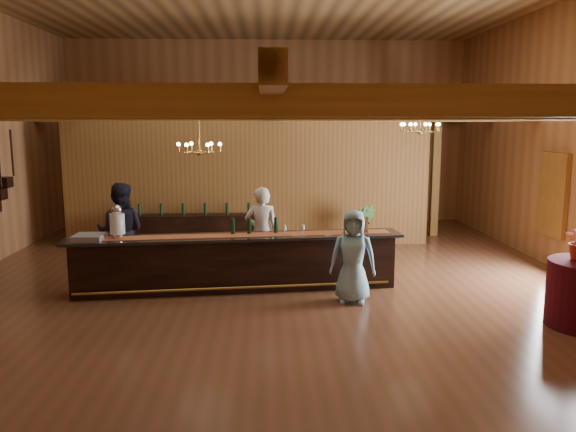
{
  "coord_description": "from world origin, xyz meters",
  "views": [
    {
      "loc": [
        -0.05,
        -10.38,
        3.0
      ],
      "look_at": [
        0.37,
        0.36,
        1.24
      ],
      "focal_mm": 35.0,
      "sensor_mm": 36.0,
      "label": 1
    }
  ],
  "objects_px": {
    "raffle_drum": "(359,223)",
    "chandelier_left": "(199,147)",
    "backbar_shelf": "(195,232)",
    "floor_plant": "(362,227)",
    "beverage_dispenser": "(117,222)",
    "staff_second": "(121,232)",
    "chandelier_right": "(420,127)",
    "guest": "(353,257)",
    "bartender": "(262,233)",
    "tasting_bar": "(237,262)"
  },
  "relations": [
    {
      "from": "raffle_drum",
      "to": "chandelier_left",
      "type": "xyz_separation_m",
      "value": [
        -2.94,
        0.35,
        1.4
      ]
    },
    {
      "from": "backbar_shelf",
      "to": "floor_plant",
      "type": "bearing_deg",
      "value": -5.65
    },
    {
      "from": "beverage_dispenser",
      "to": "backbar_shelf",
      "type": "bearing_deg",
      "value": 75.94
    },
    {
      "from": "backbar_shelf",
      "to": "staff_second",
      "type": "relative_size",
      "value": 1.59
    },
    {
      "from": "chandelier_left",
      "to": "chandelier_right",
      "type": "distance_m",
      "value": 4.49
    },
    {
      "from": "chandelier_left",
      "to": "chandelier_right",
      "type": "xyz_separation_m",
      "value": [
        4.38,
        0.93,
        0.36
      ]
    },
    {
      "from": "backbar_shelf",
      "to": "guest",
      "type": "distance_m",
      "value": 5.3
    },
    {
      "from": "bartender",
      "to": "floor_plant",
      "type": "height_order",
      "value": "bartender"
    },
    {
      "from": "raffle_drum",
      "to": "staff_second",
      "type": "relative_size",
      "value": 0.18
    },
    {
      "from": "floor_plant",
      "to": "staff_second",
      "type": "bearing_deg",
      "value": -155.26
    },
    {
      "from": "chandelier_left",
      "to": "guest",
      "type": "height_order",
      "value": "chandelier_left"
    },
    {
      "from": "chandelier_left",
      "to": "bartender",
      "type": "xyz_separation_m",
      "value": [
        1.14,
        0.23,
        -1.68
      ]
    },
    {
      "from": "backbar_shelf",
      "to": "guest",
      "type": "xyz_separation_m",
      "value": [
        3.19,
        -4.22,
        0.37
      ]
    },
    {
      "from": "guest",
      "to": "raffle_drum",
      "type": "bearing_deg",
      "value": 87.86
    },
    {
      "from": "tasting_bar",
      "to": "bartender",
      "type": "relative_size",
      "value": 3.36
    },
    {
      "from": "tasting_bar",
      "to": "guest",
      "type": "relative_size",
      "value": 3.84
    },
    {
      "from": "staff_second",
      "to": "guest",
      "type": "xyz_separation_m",
      "value": [
        4.27,
        -1.57,
        -0.16
      ]
    },
    {
      "from": "raffle_drum",
      "to": "bartender",
      "type": "height_order",
      "value": "bartender"
    },
    {
      "from": "guest",
      "to": "chandelier_left",
      "type": "bearing_deg",
      "value": 165.77
    },
    {
      "from": "beverage_dispenser",
      "to": "staff_second",
      "type": "bearing_deg",
      "value": 101.59
    },
    {
      "from": "tasting_bar",
      "to": "raffle_drum",
      "type": "relative_size",
      "value": 17.94
    },
    {
      "from": "chandelier_right",
      "to": "guest",
      "type": "bearing_deg",
      "value": -126.71
    },
    {
      "from": "bartender",
      "to": "staff_second",
      "type": "distance_m",
      "value": 2.72
    },
    {
      "from": "raffle_drum",
      "to": "chandelier_left",
      "type": "relative_size",
      "value": 0.42
    },
    {
      "from": "tasting_bar",
      "to": "chandelier_right",
      "type": "xyz_separation_m",
      "value": [
        3.69,
        1.45,
        2.43
      ]
    },
    {
      "from": "tasting_bar",
      "to": "beverage_dispenser",
      "type": "bearing_deg",
      "value": 178.64
    },
    {
      "from": "chandelier_left",
      "to": "chandelier_right",
      "type": "relative_size",
      "value": 1.0
    },
    {
      "from": "beverage_dispenser",
      "to": "chandelier_right",
      "type": "height_order",
      "value": "chandelier_right"
    },
    {
      "from": "backbar_shelf",
      "to": "chandelier_left",
      "type": "bearing_deg",
      "value": -81.54
    },
    {
      "from": "backbar_shelf",
      "to": "floor_plant",
      "type": "xyz_separation_m",
      "value": [
        4.0,
        -0.3,
        0.14
      ]
    },
    {
      "from": "bartender",
      "to": "staff_second",
      "type": "relative_size",
      "value": 0.95
    },
    {
      "from": "chandelier_left",
      "to": "floor_plant",
      "type": "height_order",
      "value": "chandelier_left"
    },
    {
      "from": "chandelier_left",
      "to": "guest",
      "type": "distance_m",
      "value": 3.49
    },
    {
      "from": "backbar_shelf",
      "to": "staff_second",
      "type": "distance_m",
      "value": 2.91
    },
    {
      "from": "beverage_dispenser",
      "to": "tasting_bar",
      "type": "bearing_deg",
      "value": 4.34
    },
    {
      "from": "raffle_drum",
      "to": "staff_second",
      "type": "bearing_deg",
      "value": 172.63
    },
    {
      "from": "tasting_bar",
      "to": "beverage_dispenser",
      "type": "xyz_separation_m",
      "value": [
        -2.08,
        -0.16,
        0.78
      ]
    },
    {
      "from": "beverage_dispenser",
      "to": "raffle_drum",
      "type": "xyz_separation_m",
      "value": [
        4.33,
        0.34,
        -0.11
      ]
    },
    {
      "from": "raffle_drum",
      "to": "chandelier_right",
      "type": "bearing_deg",
      "value": 41.63
    },
    {
      "from": "guest",
      "to": "staff_second",
      "type": "bearing_deg",
      "value": 171.96
    },
    {
      "from": "beverage_dispenser",
      "to": "raffle_drum",
      "type": "bearing_deg",
      "value": 4.43
    },
    {
      "from": "beverage_dispenser",
      "to": "bartender",
      "type": "distance_m",
      "value": 2.72
    },
    {
      "from": "staff_second",
      "to": "bartender",
      "type": "bearing_deg",
      "value": 179.78
    },
    {
      "from": "raffle_drum",
      "to": "backbar_shelf",
      "type": "height_order",
      "value": "raffle_drum"
    },
    {
      "from": "beverage_dispenser",
      "to": "bartender",
      "type": "height_order",
      "value": "bartender"
    },
    {
      "from": "tasting_bar",
      "to": "staff_second",
      "type": "bearing_deg",
      "value": 155.73
    },
    {
      "from": "guest",
      "to": "backbar_shelf",
      "type": "bearing_deg",
      "value": 139.22
    },
    {
      "from": "beverage_dispenser",
      "to": "floor_plant",
      "type": "distance_m",
      "value": 5.93
    },
    {
      "from": "tasting_bar",
      "to": "chandelier_left",
      "type": "xyz_separation_m",
      "value": [
        -0.69,
        0.53,
        2.07
      ]
    },
    {
      "from": "staff_second",
      "to": "floor_plant",
      "type": "height_order",
      "value": "staff_second"
    }
  ]
}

